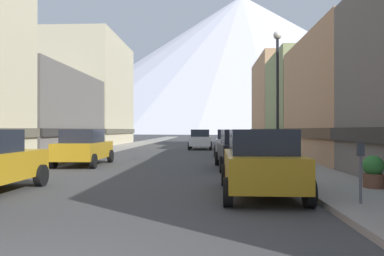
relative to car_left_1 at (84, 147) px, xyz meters
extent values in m
cube|color=gray|center=(-2.45, 20.22, -0.82)|extent=(2.50, 100.00, 0.15)
cube|color=gray|center=(10.05, 20.22, -0.82)|extent=(2.50, 100.00, 0.15)
cube|color=#66605B|center=(-8.32, 10.20, 2.23)|extent=(9.23, 13.76, 6.26)
cube|color=#2D2B29|center=(-8.32, 10.20, 0.70)|extent=(9.53, 13.76, 0.50)
cube|color=beige|center=(-7.23, 24.24, 5.06)|extent=(7.05, 13.56, 11.91)
cube|color=#595444|center=(-7.23, 24.24, 0.70)|extent=(7.35, 13.56, 0.50)
cube|color=tan|center=(14.50, 2.42, 2.51)|extent=(6.40, 10.68, 6.83)
cube|color=brown|center=(14.50, 2.42, 0.70)|extent=(6.70, 10.68, 0.50)
cube|color=#8C9966|center=(14.37, 12.26, 2.99)|extent=(6.13, 8.53, 7.77)
cube|color=#3F442D|center=(14.37, 12.26, 0.70)|extent=(6.43, 8.53, 0.50)
cube|color=tan|center=(15.56, 22.25, 3.73)|extent=(8.52, 11.12, 9.25)
cube|color=brown|center=(15.56, 22.25, 0.70)|extent=(8.82, 11.12, 0.50)
cylinder|color=black|center=(0.95, -6.99, -0.56)|extent=(0.23, 0.68, 0.68)
cube|color=#B28419|center=(0.00, 0.06, -0.16)|extent=(1.93, 4.44, 0.80)
cube|color=#1E232D|center=(0.00, -0.19, 0.56)|extent=(1.64, 2.23, 0.64)
cylinder|color=black|center=(-0.95, 1.69, -0.56)|extent=(0.23, 0.68, 0.68)
cylinder|color=black|center=(0.88, 1.73, -0.56)|extent=(0.23, 0.68, 0.68)
cylinder|color=black|center=(-0.89, -1.61, -0.56)|extent=(0.23, 0.68, 0.68)
cylinder|color=black|center=(0.95, -1.57, -0.56)|extent=(0.23, 0.68, 0.68)
cube|color=#B28419|center=(7.60, -8.32, -0.16)|extent=(1.92, 4.43, 0.80)
cube|color=#1E232D|center=(7.59, -8.57, 0.56)|extent=(1.64, 2.23, 0.64)
cylinder|color=black|center=(6.71, -6.65, -0.56)|extent=(0.23, 0.68, 0.68)
cylinder|color=black|center=(8.55, -6.68, -0.56)|extent=(0.23, 0.68, 0.68)
cylinder|color=black|center=(6.65, -9.95, -0.56)|extent=(0.23, 0.68, 0.68)
cylinder|color=black|center=(8.49, -9.98, -0.56)|extent=(0.23, 0.68, 0.68)
cube|color=black|center=(7.60, -1.27, -0.16)|extent=(2.03, 4.48, 0.80)
cube|color=#1E232D|center=(7.61, -1.52, 0.56)|extent=(1.70, 2.27, 0.64)
cylinder|color=black|center=(6.61, 0.33, -0.56)|extent=(0.25, 0.69, 0.68)
cylinder|color=black|center=(8.45, 0.42, -0.56)|extent=(0.25, 0.69, 0.68)
cylinder|color=black|center=(6.75, -2.96, -0.56)|extent=(0.25, 0.69, 0.68)
cylinder|color=black|center=(8.59, -2.88, -0.56)|extent=(0.25, 0.69, 0.68)
cube|color=silver|center=(7.60, 7.86, -0.16)|extent=(1.97, 4.45, 0.80)
cube|color=#1E232D|center=(7.59, 7.61, 0.56)|extent=(1.66, 2.25, 0.64)
cylinder|color=black|center=(6.73, 9.53, -0.56)|extent=(0.24, 0.69, 0.68)
cylinder|color=black|center=(8.57, 9.48, -0.56)|extent=(0.24, 0.69, 0.68)
cylinder|color=black|center=(6.63, 6.24, -0.56)|extent=(0.24, 0.69, 0.68)
cylinder|color=black|center=(8.47, 6.18, -0.56)|extent=(0.24, 0.69, 0.68)
cube|color=silver|center=(5.40, 15.98, -0.16)|extent=(1.84, 4.40, 0.80)
cube|color=#1E232D|center=(5.40, 15.73, 0.56)|extent=(1.60, 2.20, 0.64)
cylinder|color=black|center=(4.48, 17.63, -0.56)|extent=(0.22, 0.68, 0.68)
cylinder|color=black|center=(6.32, 17.63, -0.56)|extent=(0.22, 0.68, 0.68)
cylinder|color=black|center=(4.48, 14.33, -0.56)|extent=(0.22, 0.68, 0.68)
cylinder|color=black|center=(6.32, 14.33, -0.56)|extent=(0.22, 0.68, 0.68)
cylinder|color=#595960|center=(9.55, -10.19, -0.22)|extent=(0.06, 0.06, 1.05)
cube|color=#33383F|center=(9.55, -10.19, 0.44)|extent=(0.14, 0.10, 0.28)
cylinder|color=brown|center=(10.80, -7.85, -0.55)|extent=(0.54, 0.54, 0.39)
sphere|color=#327C33|center=(10.80, -7.85, -0.13)|extent=(0.57, 0.57, 0.57)
cylinder|color=maroon|center=(-2.45, -2.54, -0.04)|extent=(0.36, 0.36, 1.41)
sphere|color=tan|center=(-2.45, -2.54, 0.77)|extent=(0.22, 0.22, 0.22)
cylinder|color=black|center=(9.15, -2.15, 2.00)|extent=(0.12, 0.12, 5.50)
sphere|color=white|center=(9.15, -2.15, 4.93)|extent=(0.36, 0.36, 0.36)
cone|color=silver|center=(28.32, 245.22, 45.75)|extent=(272.60, 272.60, 93.30)
camera|label=1|loc=(6.23, -18.82, 0.88)|focal=36.05mm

